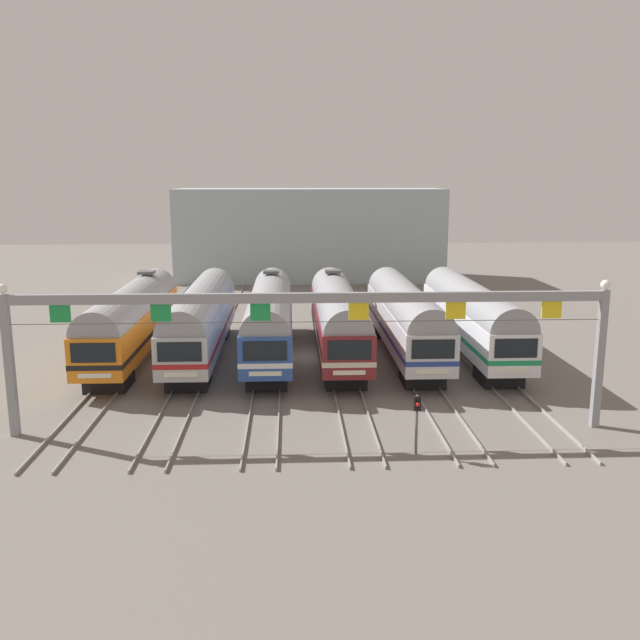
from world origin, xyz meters
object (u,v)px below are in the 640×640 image
Objects in this scene: commuter_train_stainless at (201,317)px; yard_signal_mast at (417,413)px; commuter_train_orange at (132,318)px; catenary_gantry at (310,317)px; commuter_train_silver at (405,316)px; commuter_train_maroon at (338,316)px; commuter_train_white at (472,315)px; commuter_train_blue at (270,317)px.

yard_signal_mast is at bearing -56.29° from commuter_train_stainless.
yard_signal_mast is at bearing -46.96° from commuter_train_orange.
commuter_train_silver is at bearing 63.95° from catenary_gantry.
commuter_train_stainless is 8.79m from commuter_train_maroon.
commuter_train_white is at bearing 0.00° from commuter_train_silver.
commuter_train_stainless reaches higher than yard_signal_mast.
commuter_train_orange and commuter_train_maroon have the same top height.
commuter_train_white is (8.79, -0.00, -0.00)m from commuter_train_maroon.
commuter_train_orange is at bearing 180.00° from commuter_train_maroon.
commuter_train_stainless is 1.00× the size of commuter_train_white.
commuter_train_silver is 4.40m from commuter_train_white.
commuter_train_orange is 6.93× the size of yard_signal_mast.
commuter_train_orange reaches higher than commuter_train_stainless.
commuter_train_orange is 22.57m from yard_signal_mast.
commuter_train_white is at bearing -0.01° from commuter_train_orange.
commuter_train_silver is (4.40, -0.00, -0.00)m from commuter_train_maroon.
commuter_train_silver and commuter_train_white have the same top height.
commuter_train_blue is (4.40, 0.00, 0.00)m from commuter_train_stainless.
commuter_train_orange is 17.59m from commuter_train_silver.
commuter_train_silver is 16.64m from yard_signal_mast.
commuter_train_stainless is 1.00× the size of commuter_train_blue.
commuter_train_orange is at bearing 179.94° from commuter_train_stainless.
commuter_train_maroon is at bearing 179.97° from commuter_train_white.
commuter_train_white is (4.40, 0.00, 0.00)m from commuter_train_silver.
commuter_train_maroon is 16.65m from yard_signal_mast.
commuter_train_blue is 6.93× the size of yard_signal_mast.
commuter_train_orange is at bearing 133.04° from yard_signal_mast.
yard_signal_mast is at bearing -111.82° from commuter_train_white.
commuter_train_stainless and commuter_train_silver have the same top height.
commuter_train_blue and commuter_train_maroon have the same top height.
commuter_train_stainless is 19.83m from yard_signal_mast.
commuter_train_stainless is 13.19m from commuter_train_silver.
commuter_train_orange reaches higher than yard_signal_mast.
commuter_train_maroon is 8.79m from commuter_train_white.
commuter_train_orange is at bearing 129.16° from catenary_gantry.
commuter_train_stainless is 1.00× the size of commuter_train_silver.
commuter_train_orange is 1.00× the size of commuter_train_maroon.
commuter_train_silver is (8.79, -0.00, -0.00)m from commuter_train_blue.
commuter_train_white is 17.77m from yard_signal_mast.
catenary_gantry reaches higher than commuter_train_silver.
commuter_train_orange is 8.79m from commuter_train_blue.
commuter_train_maroon is (4.40, 0.00, 0.00)m from commuter_train_blue.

